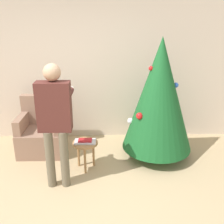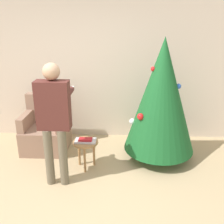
{
  "view_description": "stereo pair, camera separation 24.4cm",
  "coord_description": "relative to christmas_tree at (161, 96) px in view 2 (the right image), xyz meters",
  "views": [
    {
      "loc": [
        0.4,
        -2.63,
        2.29
      ],
      "look_at": [
        0.47,
        0.95,
        0.96
      ],
      "focal_mm": 42.0,
      "sensor_mm": 36.0,
      "label": 1
    },
    {
      "loc": [
        0.64,
        -2.63,
        2.29
      ],
      "look_at": [
        0.47,
        0.95,
        0.96
      ],
      "focal_mm": 42.0,
      "sensor_mm": 36.0,
      "label": 2
    }
  ],
  "objects": [
    {
      "name": "armchair",
      "position": [
        -1.98,
        0.24,
        -0.75
      ],
      "size": [
        0.77,
        0.7,
        0.97
      ],
      "color": "#93705B",
      "rests_on": "ground_plane"
    },
    {
      "name": "wall_back",
      "position": [
        -1.23,
        0.87,
        0.26
      ],
      "size": [
        8.0,
        0.06,
        2.7
      ],
      "color": "beige",
      "rests_on": "ground_plane"
    },
    {
      "name": "ground_plane",
      "position": [
        -1.23,
        -1.36,
        -1.09
      ],
      "size": [
        14.0,
        14.0,
        0.0
      ],
      "primitive_type": "plane",
      "color": "tan"
    },
    {
      "name": "person_standing",
      "position": [
        -1.53,
        -0.76,
        -0.05
      ],
      "size": [
        0.46,
        0.57,
        1.73
      ],
      "color": "#6B604C",
      "rests_on": "ground_plane"
    },
    {
      "name": "side_stool",
      "position": [
        -1.18,
        -0.38,
        -0.71
      ],
      "size": [
        0.39,
        0.39,
        0.46
      ],
      "color": "#A37547",
      "rests_on": "ground_plane"
    },
    {
      "name": "laptop",
      "position": [
        -1.18,
        -0.38,
        -0.62
      ],
      "size": [
        0.33,
        0.2,
        0.02
      ],
      "color": "silver",
      "rests_on": "side_stool"
    },
    {
      "name": "christmas_tree",
      "position": [
        0.0,
        0.0,
        0.0
      ],
      "size": [
        1.15,
        1.15,
        2.0
      ],
      "color": "brown",
      "rests_on": "ground_plane"
    },
    {
      "name": "book",
      "position": [
        -1.18,
        -0.38,
        -0.6
      ],
      "size": [
        0.21,
        0.12,
        0.02
      ],
      "color": "#B21E23",
      "rests_on": "laptop"
    }
  ]
}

